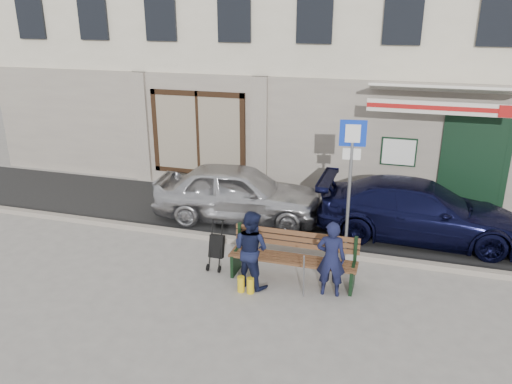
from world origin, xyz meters
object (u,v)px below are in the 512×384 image
at_px(car_navy, 420,211).
at_px(stroller, 217,247).
at_px(car_silver, 238,192).
at_px(bench, 290,258).
at_px(parking_sign, 351,165).
at_px(woman, 251,249).
at_px(man, 331,259).

relative_size(car_navy, stroller, 4.57).
bearing_deg(car_silver, bench, -149.31).
relative_size(parking_sign, bench, 1.18).
height_order(car_silver, car_navy, car_silver).
relative_size(car_navy, woman, 3.05).
bearing_deg(bench, man, -20.04).
bearing_deg(man, parking_sign, -97.24).
bearing_deg(car_silver, parking_sign, -116.70).
height_order(car_navy, man, man).
distance_m(car_navy, parking_sign, 2.26).
distance_m(car_navy, bench, 3.54).
height_order(car_navy, bench, car_navy).
bearing_deg(stroller, man, -9.18).
distance_m(car_silver, man, 3.89).
height_order(car_navy, woman, woman).
height_order(car_silver, woman, woman).
distance_m(car_silver, woman, 3.16).
height_order(car_silver, man, man).
relative_size(woman, stroller, 1.50).
height_order(man, stroller, man).
bearing_deg(parking_sign, stroller, -157.05).
xyz_separation_m(car_silver, woman, (1.23, -2.91, 0.04)).
bearing_deg(car_silver, stroller, -177.19).
bearing_deg(woman, car_silver, -46.66).
xyz_separation_m(car_navy, bench, (-2.32, -2.67, -0.19)).
bearing_deg(bench, stroller, 177.32).
relative_size(bench, man, 1.70).
bearing_deg(car_navy, man, 153.36).
bearing_deg(parking_sign, woman, -137.09).
height_order(parking_sign, stroller, parking_sign).
relative_size(parking_sign, stroller, 2.88).
distance_m(man, woman, 1.45).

